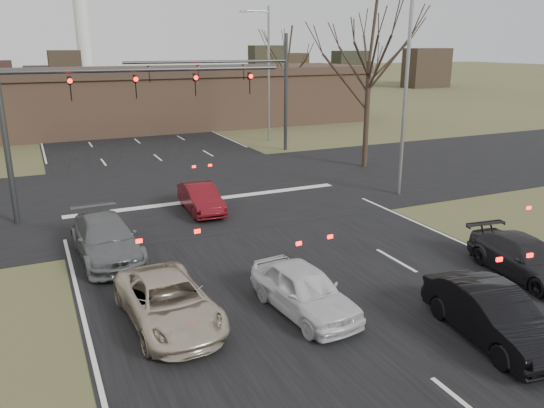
{
  "coord_description": "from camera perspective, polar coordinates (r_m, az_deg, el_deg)",
  "views": [
    {
      "loc": [
        -7.59,
        -10.75,
        7.23
      ],
      "look_at": [
        -0.32,
        5.05,
        2.0
      ],
      "focal_mm": 35.0,
      "sensor_mm": 36.0,
      "label": 1
    }
  ],
  "objects": [
    {
      "name": "road_main",
      "position": [
        71.52,
        -18.79,
        10.07
      ],
      "size": [
        14.0,
        300.0,
        0.02
      ],
      "primitive_type": "cube",
      "color": "black",
      "rests_on": "ground"
    },
    {
      "name": "car_silver_suv",
      "position": [
        14.68,
        -11.08,
        -10.29
      ],
      "size": [
        2.37,
        4.68,
        1.27
      ],
      "primitive_type": "imported",
      "rotation": [
        0.0,
        0.0,
        0.06
      ],
      "color": "#C3B59E",
      "rests_on": "ground"
    },
    {
      "name": "building",
      "position": [
        49.89,
        -13.79,
        11.01
      ],
      "size": [
        42.4,
        10.4,
        5.3
      ],
      "color": "brown",
      "rests_on": "ground"
    },
    {
      "name": "road_cross",
      "position": [
        27.79,
        -8.0,
        1.52
      ],
      "size": [
        200.0,
        14.0,
        0.02
      ],
      "primitive_type": "cube",
      "color": "black",
      "rests_on": "ground"
    },
    {
      "name": "ground",
      "position": [
        15.01,
        9.43,
        -12.3
      ],
      "size": [
        360.0,
        360.0,
        0.0
      ],
      "primitive_type": "plane",
      "color": "#4C502A",
      "rests_on": "ground"
    },
    {
      "name": "streetlight_right_far",
      "position": [
        41.39,
        -0.6,
        14.46
      ],
      "size": [
        2.34,
        0.25,
        10.0
      ],
      "color": "gray",
      "rests_on": "ground"
    },
    {
      "name": "car_charcoal_sedan",
      "position": [
        19.05,
        25.63,
        -5.28
      ],
      "size": [
        2.25,
        4.49,
        1.25
      ],
      "primitive_type": "imported",
      "rotation": [
        0.0,
        0.0,
        -0.12
      ],
      "color": "#232325",
      "rests_on": "ground"
    },
    {
      "name": "streetlight_right_near",
      "position": [
        26.5,
        13.95,
        12.7
      ],
      "size": [
        2.34,
        0.25,
        10.0
      ],
      "color": "gray",
      "rests_on": "ground"
    },
    {
      "name": "mast_arm_far",
      "position": [
        36.52,
        -2.57,
        13.24
      ],
      "size": [
        11.12,
        0.24,
        8.0
      ],
      "color": "#383A3D",
      "rests_on": "ground"
    },
    {
      "name": "tree_right_near",
      "position": [
        32.61,
        10.69,
        19.39
      ],
      "size": [
        6.9,
        6.9,
        11.5
      ],
      "color": "black",
      "rests_on": "ground"
    },
    {
      "name": "car_white_sedan",
      "position": [
        15.0,
        3.46,
        -9.2
      ],
      "size": [
        1.99,
        4.12,
        1.36
      ],
      "primitive_type": "imported",
      "rotation": [
        0.0,
        0.0,
        0.1
      ],
      "color": "silver",
      "rests_on": "ground"
    },
    {
      "name": "car_black_hatch",
      "position": [
        14.76,
        22.61,
        -10.93
      ],
      "size": [
        2.02,
        4.37,
        1.39
      ],
      "primitive_type": "imported",
      "rotation": [
        0.0,
        0.0,
        -0.14
      ],
      "color": "black",
      "rests_on": "ground"
    },
    {
      "name": "car_red_ahead",
      "position": [
        24.0,
        -7.65,
        0.61
      ],
      "size": [
        1.45,
        3.83,
        1.25
      ],
      "primitive_type": "imported",
      "rotation": [
        0.0,
        0.0,
        -0.03
      ],
      "color": "#5C0D14",
      "rests_on": "ground"
    },
    {
      "name": "mast_arm_near",
      "position": [
        23.96,
        -19.3,
        10.66
      ],
      "size": [
        12.12,
        0.24,
        8.0
      ],
      "color": "#383A3D",
      "rests_on": "ground"
    },
    {
      "name": "car_grey_ahead",
      "position": [
        19.54,
        -17.42,
        -3.56
      ],
      "size": [
        2.21,
        4.97,
        1.42
      ],
      "primitive_type": "imported",
      "rotation": [
        0.0,
        0.0,
        0.05
      ],
      "color": "slate",
      "rests_on": "ground"
    },
    {
      "name": "tree_right_far",
      "position": [
        51.02,
        1.63,
        16.42
      ],
      "size": [
        5.4,
        5.4,
        9.0
      ],
      "color": "black",
      "rests_on": "ground"
    }
  ]
}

